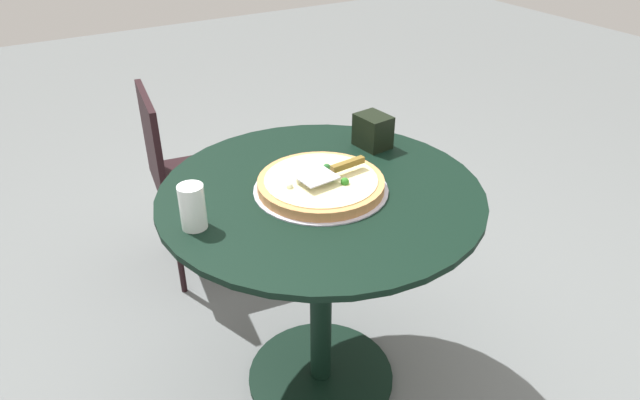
# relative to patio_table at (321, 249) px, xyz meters

# --- Properties ---
(ground_plane) EXTENTS (10.00, 10.00, 0.00)m
(ground_plane) POSITION_rel_patio_table_xyz_m (0.00, 0.00, -0.54)
(ground_plane) COLOR slate
(patio_table) EXTENTS (0.91, 0.91, 0.75)m
(patio_table) POSITION_rel_patio_table_xyz_m (0.00, 0.00, 0.00)
(patio_table) COLOR black
(patio_table) RESTS_ON ground
(pizza_on_tray) EXTENTS (0.38, 0.38, 0.05)m
(pizza_on_tray) POSITION_rel_patio_table_xyz_m (-0.00, -0.00, 0.22)
(pizza_on_tray) COLOR silver
(pizza_on_tray) RESTS_ON patio_table
(pizza_server) EXTENTS (0.21, 0.09, 0.02)m
(pizza_server) POSITION_rel_patio_table_xyz_m (0.03, -0.01, 0.26)
(pizza_server) COLOR silver
(pizza_server) RESTS_ON pizza_on_tray
(drinking_cup) EXTENTS (0.06, 0.06, 0.12)m
(drinking_cup) POSITION_rel_patio_table_xyz_m (-0.37, 0.00, 0.26)
(drinking_cup) COLOR white
(drinking_cup) RESTS_ON patio_table
(napkin_dispenser) EXTENTS (0.10, 0.12, 0.11)m
(napkin_dispenser) POSITION_rel_patio_table_xyz_m (0.29, 0.16, 0.26)
(napkin_dispenser) COLOR black
(napkin_dispenser) RESTS_ON patio_table
(patio_chair_far) EXTENTS (0.43, 0.43, 0.80)m
(patio_chair_far) POSITION_rel_patio_table_xyz_m (-0.14, 0.83, -0.07)
(patio_chair_far) COLOR black
(patio_chair_far) RESTS_ON ground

